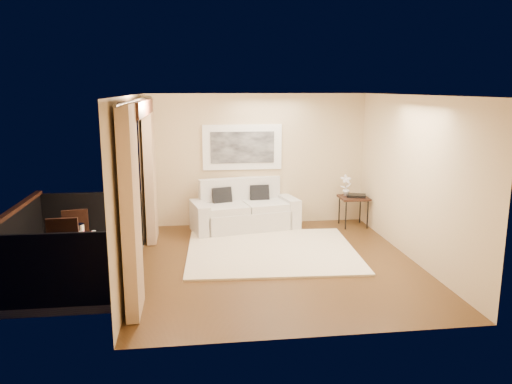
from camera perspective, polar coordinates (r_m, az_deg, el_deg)
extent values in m
plane|color=#503317|center=(8.25, 2.48, -8.10)|extent=(5.00, 5.00, 0.00)
plane|color=white|center=(7.76, 2.66, 11.00)|extent=(5.00, 5.00, 0.00)
plane|color=#CBB388|center=(10.33, 0.16, 3.70)|extent=(4.50, 0.00, 4.50)
plane|color=#CBB388|center=(5.51, 7.07, -3.64)|extent=(4.50, 0.00, 4.50)
plane|color=#CBB388|center=(8.57, 17.55, 1.46)|extent=(0.00, 5.00, 5.00)
plane|color=#CBB388|center=(9.64, -12.71, 2.82)|extent=(0.00, 2.70, 2.70)
plane|color=#CBB388|center=(6.04, -15.77, -2.63)|extent=(0.00, 2.70, 2.70)
plane|color=#CBB388|center=(7.69, -14.33, 9.53)|extent=(0.00, 2.40, 2.40)
cube|color=black|center=(7.68, -13.42, 9.34)|extent=(0.28, 2.40, 0.22)
cube|color=#605B56|center=(8.35, -19.62, -8.99)|extent=(1.80, 2.60, 0.12)
cube|color=black|center=(8.41, -25.64, -5.32)|extent=(0.06, 2.60, 1.00)
cube|color=black|center=(9.38, -18.27, -3.05)|extent=(1.80, 0.06, 1.00)
cube|color=black|center=(7.01, -22.08, -8.33)|extent=(1.80, 0.06, 1.00)
cube|color=black|center=(8.28, -25.96, -1.87)|extent=(0.10, 2.60, 0.06)
cube|color=tan|center=(9.34, -12.00, 2.38)|extent=(0.16, 0.75, 2.62)
cube|color=tan|center=(6.31, -14.12, -2.20)|extent=(0.16, 0.75, 2.62)
cylinder|color=#4C473F|center=(7.68, -13.31, 10.17)|extent=(0.04, 4.80, 0.04)
cube|color=white|center=(10.23, -1.57, 5.14)|extent=(1.62, 0.05, 0.92)
cube|color=black|center=(10.19, -1.55, 5.12)|extent=(1.30, 0.02, 0.64)
cube|color=#F5E7C5|center=(8.76, 1.79, -6.77)|extent=(3.04, 2.68, 0.04)
cube|color=silver|center=(10.05, -1.27, -3.17)|extent=(1.83, 1.21, 0.42)
cube|color=silver|center=(10.29, -1.85, -0.61)|extent=(1.70, 0.54, 0.82)
cube|color=silver|center=(9.80, -6.44, -3.04)|extent=(0.41, 0.92, 0.62)
cube|color=silver|center=(10.33, 3.63, -2.21)|extent=(0.41, 0.92, 0.62)
cube|color=silver|center=(9.85, -3.49, -1.84)|extent=(0.93, 0.93, 0.14)
cube|color=silver|center=(10.08, 0.99, -1.49)|extent=(0.93, 0.93, 0.14)
cube|color=black|center=(10.02, -3.90, -0.61)|extent=(0.43, 0.29, 0.41)
cube|color=black|center=(10.25, 0.41, -0.31)|extent=(0.41, 0.21, 0.41)
cube|color=black|center=(10.42, 11.11, -0.65)|extent=(0.58, 0.58, 0.04)
cylinder|color=black|center=(10.21, 10.23, -2.66)|extent=(0.03, 0.03, 0.58)
cylinder|color=black|center=(10.35, 12.64, -2.55)|extent=(0.03, 0.03, 0.58)
cylinder|color=black|center=(10.63, 9.49, -2.05)|extent=(0.03, 0.03, 0.58)
cylinder|color=black|center=(10.77, 11.81, -1.96)|extent=(0.03, 0.03, 0.58)
cube|color=black|center=(10.41, 11.39, -0.41)|extent=(0.45, 0.39, 0.05)
imported|color=white|center=(10.42, 10.24, 0.75)|extent=(0.24, 0.17, 0.44)
cube|color=black|center=(7.60, -18.96, -5.33)|extent=(0.61, 0.61, 0.04)
cylinder|color=black|center=(7.54, -20.88, -8.32)|extent=(0.04, 0.04, 0.63)
cylinder|color=black|center=(7.45, -17.37, -8.33)|extent=(0.04, 0.04, 0.63)
cylinder|color=black|center=(7.97, -20.12, -7.19)|extent=(0.04, 0.04, 0.63)
cylinder|color=black|center=(7.88, -16.81, -7.18)|extent=(0.04, 0.04, 0.63)
cube|color=black|center=(8.69, -19.75, -4.83)|extent=(0.45, 0.45, 0.05)
cube|color=black|center=(8.45, -19.92, -3.63)|extent=(0.40, 0.11, 0.52)
cylinder|color=black|center=(8.89, -18.56, -5.86)|extent=(0.03, 0.03, 0.41)
cylinder|color=black|center=(8.92, -20.63, -5.96)|extent=(0.03, 0.03, 0.41)
cylinder|color=black|center=(8.59, -18.63, -6.49)|extent=(0.03, 0.03, 0.41)
cylinder|color=black|center=(8.61, -20.77, -6.60)|extent=(0.03, 0.03, 0.41)
cube|color=black|center=(7.53, -21.31, -7.17)|extent=(0.46, 0.46, 0.05)
cube|color=black|center=(7.64, -21.19, -4.87)|extent=(0.44, 0.07, 0.57)
cylinder|color=black|center=(7.48, -22.75, -9.38)|extent=(0.03, 0.03, 0.44)
cylinder|color=black|center=(7.41, -20.07, -9.36)|extent=(0.03, 0.03, 0.44)
cylinder|color=black|center=(7.80, -22.22, -8.46)|extent=(0.03, 0.03, 0.44)
cylinder|color=black|center=(7.74, -19.65, -8.44)|extent=(0.03, 0.03, 0.44)
cylinder|color=silver|center=(7.71, -19.64, -4.20)|extent=(0.18, 0.18, 0.20)
cylinder|color=#F91635|center=(7.73, -18.18, -4.56)|extent=(0.06, 0.06, 0.07)
cylinder|color=silver|center=(7.40, -19.43, -4.91)|extent=(0.04, 0.04, 0.18)
cylinder|color=white|center=(7.49, -18.45, -4.90)|extent=(0.06, 0.06, 0.12)
cylinder|color=white|center=(7.58, -18.02, -4.67)|extent=(0.06, 0.06, 0.12)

